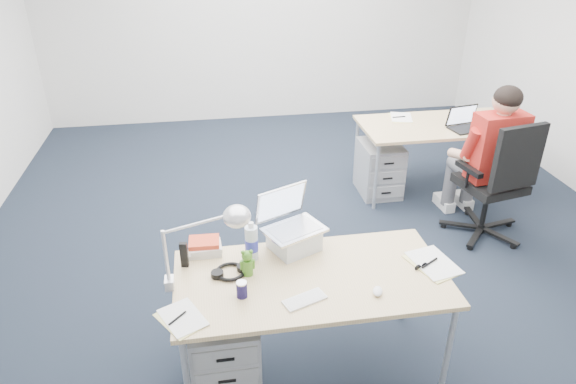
{
  "coord_description": "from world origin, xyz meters",
  "views": [
    {
      "loc": [
        -0.85,
        -3.72,
        2.58
      ],
      "look_at": [
        -0.32,
        -0.5,
        0.85
      ],
      "focal_mm": 32.0,
      "sensor_mm": 36.0,
      "label": 1
    }
  ],
  "objects": [
    {
      "name": "floor",
      "position": [
        0.0,
        0.0,
        0.0
      ],
      "size": [
        7.0,
        7.0,
        0.0
      ],
      "primitive_type": "plane",
      "color": "black",
      "rests_on": "ground"
    },
    {
      "name": "room",
      "position": [
        0.0,
        0.0,
        1.71
      ],
      "size": [
        6.02,
        7.02,
        2.8
      ],
      "color": "beige",
      "rests_on": "ground"
    },
    {
      "name": "desk_near",
      "position": [
        -0.32,
        -1.35,
        0.68
      ],
      "size": [
        1.6,
        0.8,
        0.73
      ],
      "color": "tan",
      "rests_on": "ground"
    },
    {
      "name": "desk_far",
      "position": [
        1.49,
        0.94,
        0.68
      ],
      "size": [
        1.6,
        0.8,
        0.73
      ],
      "color": "tan",
      "rests_on": "ground"
    },
    {
      "name": "office_chair",
      "position": [
        1.59,
        -0.05,
        0.32
      ],
      "size": [
        0.85,
        0.85,
        1.14
      ],
      "rotation": [
        0.0,
        0.0,
        0.2
      ],
      "color": "black",
      "rests_on": "ground"
    },
    {
      "name": "seated_person",
      "position": [
        1.58,
        0.15,
        0.69
      ],
      "size": [
        0.45,
        0.78,
        1.39
      ],
      "rotation": [
        0.0,
        0.0,
        0.08
      ],
      "color": "#B02019",
      "rests_on": "ground"
    },
    {
      "name": "drawer_pedestal_near",
      "position": [
        -0.86,
        -1.38,
        0.28
      ],
      "size": [
        0.4,
        0.5,
        0.55
      ],
      "primitive_type": "cube",
      "color": "#A6A8AC",
      "rests_on": "ground"
    },
    {
      "name": "drawer_pedestal_far",
      "position": [
        0.89,
        0.93,
        0.28
      ],
      "size": [
        0.4,
        0.5,
        0.55
      ],
      "primitive_type": "cube",
      "color": "#A6A8AC",
      "rests_on": "ground"
    },
    {
      "name": "silver_laptop",
      "position": [
        -0.37,
        -1.04,
        0.92
      ],
      "size": [
        0.45,
        0.41,
        0.38
      ],
      "primitive_type": null,
      "rotation": [
        0.0,
        0.0,
        0.43
      ],
      "color": "silver",
      "rests_on": "desk_near"
    },
    {
      "name": "wireless_keyboard",
      "position": [
        -0.4,
        -1.55,
        0.74
      ],
      "size": [
        0.26,
        0.18,
        0.01
      ],
      "primitive_type": "cube",
      "rotation": [
        0.0,
        0.0,
        0.36
      ],
      "color": "white",
      "rests_on": "desk_near"
    },
    {
      "name": "computer_mouse",
      "position": [
        0.01,
        -1.56,
        0.75
      ],
      "size": [
        0.08,
        0.1,
        0.03
      ],
      "primitive_type": "ellipsoid",
      "rotation": [
        0.0,
        0.0,
        -0.39
      ],
      "color": "white",
      "rests_on": "desk_near"
    },
    {
      "name": "headphones",
      "position": [
        -0.79,
        -1.24,
        0.75
      ],
      "size": [
        0.27,
        0.23,
        0.04
      ],
      "primitive_type": null,
      "rotation": [
        0.0,
        0.0,
        0.25
      ],
      "color": "black",
      "rests_on": "desk_near"
    },
    {
      "name": "can_koozie",
      "position": [
        -0.74,
        -1.46,
        0.78
      ],
      "size": [
        0.06,
        0.06,
        0.1
      ],
      "primitive_type": "cylinder",
      "rotation": [
        0.0,
        0.0,
        0.07
      ],
      "color": "#1C1645",
      "rests_on": "desk_near"
    },
    {
      "name": "water_bottle",
      "position": [
        -0.64,
        -1.11,
        0.86
      ],
      "size": [
        0.08,
        0.08,
        0.26
      ],
      "primitive_type": "cylinder",
      "rotation": [
        0.0,
        0.0,
        0.05
      ],
      "color": "silver",
      "rests_on": "desk_near"
    },
    {
      "name": "bear_figurine",
      "position": [
        -0.69,
        -1.26,
        0.82
      ],
      "size": [
        0.09,
        0.07,
        0.17
      ],
      "primitive_type": null,
      "rotation": [
        0.0,
        0.0,
        -0.02
      ],
      "color": "#30711E",
      "rests_on": "desk_near"
    },
    {
      "name": "book_stack",
      "position": [
        -0.93,
        -1.0,
        0.78
      ],
      "size": [
        0.24,
        0.21,
        0.09
      ],
      "primitive_type": "cube",
      "rotation": [
        0.0,
        0.0,
        0.34
      ],
      "color": "silver",
      "rests_on": "desk_near"
    },
    {
      "name": "cordless_phone",
      "position": [
        -1.05,
        -1.12,
        0.81
      ],
      "size": [
        0.05,
        0.04,
        0.17
      ],
      "primitive_type": "cube",
      "rotation": [
        0.0,
        0.0,
        -0.18
      ],
      "color": "black",
      "rests_on": "desk_near"
    },
    {
      "name": "papers_left",
      "position": [
        -1.07,
        -1.6,
        0.73
      ],
      "size": [
        0.29,
        0.32,
        0.01
      ],
      "primitive_type": "cube",
      "rotation": [
        0.0,
        0.0,
        0.51
      ],
      "color": "#E2D983",
      "rests_on": "desk_near"
    },
    {
      "name": "papers_right",
      "position": [
        0.43,
        -1.36,
        0.74
      ],
      "size": [
        0.29,
        0.36,
        0.01
      ],
      "primitive_type": "cube",
      "rotation": [
        0.0,
        0.0,
        0.26
      ],
      "color": "#E2D983",
      "rests_on": "desk_near"
    },
    {
      "name": "sunglasses",
      "position": [
        0.35,
        -1.38,
        0.74
      ],
      "size": [
        0.1,
        0.07,
        0.02
      ],
      "primitive_type": null,
      "rotation": [
        0.0,
        0.0,
        0.29
      ],
      "color": "black",
      "rests_on": "desk_near"
    },
    {
      "name": "desk_lamp",
      "position": [
        -0.98,
        -1.31,
        0.99
      ],
      "size": [
        0.48,
        0.25,
        0.51
      ],
      "primitive_type": null,
      "rotation": [
        0.0,
        0.0,
        -0.2
      ],
      "color": "silver",
      "rests_on": "desk_near"
    },
    {
      "name": "dark_laptop",
      "position": [
        1.7,
        0.73,
        0.85
      ],
      "size": [
        0.38,
        0.37,
        0.24
      ],
      "primitive_type": null,
      "rotation": [
        0.0,
        0.0,
        0.18
      ],
      "color": "black",
      "rests_on": "desk_far"
    },
    {
      "name": "far_cup",
      "position": [
        1.69,
        0.92,
        0.78
      ],
      "size": [
        0.08,
        0.08,
        0.1
      ],
      "primitive_type": "cylinder",
      "rotation": [
        0.0,
        0.0,
        -0.05
      ],
      "color": "white",
      "rests_on": "desk_far"
    },
    {
      "name": "far_papers",
      "position": [
        1.16,
        1.16,
        0.73
      ],
      "size": [
        0.28,
        0.34,
        0.01
      ],
      "primitive_type": "cube",
      "rotation": [
        0.0,
        0.0,
        -0.24
      ],
      "color": "white",
      "rests_on": "desk_far"
    }
  ]
}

